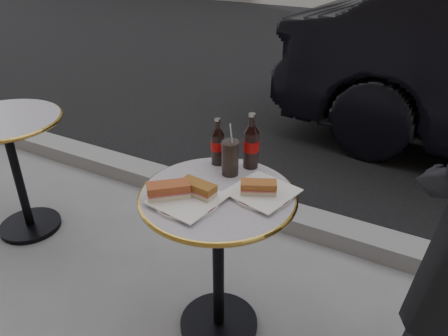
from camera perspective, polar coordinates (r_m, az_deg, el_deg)
The scene contains 13 objects.
ground at distance 2.18m, azimuth -0.68°, elevation -19.83°, with size 80.00×80.00×0.00m, color gray.
asphalt_road at distance 6.49m, azimuth 22.12°, elevation 12.30°, with size 40.00×8.00×0.00m, color black.
curb at distance 2.76m, azimuth 8.60°, elevation -6.51°, with size 40.00×0.20×0.12m, color gray.
bistro_table at distance 1.92m, azimuth -0.74°, elevation -12.60°, with size 0.62×0.62×0.73m, color #BAB2C4, non-canonical shape.
bistro_table_second at distance 2.81m, azimuth -25.33°, elevation -0.99°, with size 0.62×0.62×0.73m, color #BAB2C4, non-canonical shape.
plate_left at distance 1.64m, azimuth -4.86°, elevation -4.30°, with size 0.25×0.25×0.01m, color silver.
plate_right at distance 1.69m, azimuth 5.04°, elevation -3.28°, with size 0.24×0.24×0.01m, color silver.
sandwich_left_a at distance 1.65m, azimuth -7.27°, elevation -2.99°, with size 0.16×0.07×0.06m, color #B0522C.
sandwich_left_b at distance 1.65m, azimuth -3.41°, elevation -2.76°, with size 0.14×0.07×0.05m, color #955D26.
sandwich_right at distance 1.66m, azimuth 4.52°, elevation -2.63°, with size 0.14×0.06×0.05m, color #AC5F2B.
cola_bottle_left at distance 1.86m, azimuth -0.84°, elevation 3.49°, with size 0.06×0.06×0.21m, color black, non-canonical shape.
cola_bottle_right at distance 1.83m, azimuth 3.58°, elevation 3.56°, with size 0.07×0.07×0.24m, color black, non-canonical shape.
cola_glass at distance 1.79m, azimuth 0.81°, elevation 1.35°, with size 0.07×0.07×0.15m, color black.
Camera 1 is at (0.71, -1.24, 1.64)m, focal length 35.00 mm.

